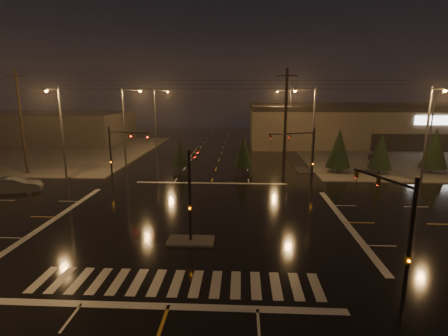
{
  "coord_description": "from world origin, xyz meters",
  "views": [
    {
      "loc": [
        3.22,
        -24.89,
        9.42
      ],
      "look_at": [
        1.7,
        4.81,
        3.0
      ],
      "focal_mm": 28.0,
      "sensor_mm": 36.0,
      "label": 1
    }
  ],
  "objects": [
    {
      "name": "conifer_4",
      "position": [
        3.42,
        16.11,
        2.53
      ],
      "size": [
        2.35,
        2.35,
        4.37
      ],
      "color": "black",
      "rests_on": "ground"
    },
    {
      "name": "streetlight_3",
      "position": [
        11.18,
        16.0,
        5.8
      ],
      "size": [
        2.77,
        0.32,
        10.0
      ],
      "color": "#38383A",
      "rests_on": "ground"
    },
    {
      "name": "streetlight_5",
      "position": [
        -16.0,
        11.18,
        5.8
      ],
      "size": [
        0.32,
        2.77,
        10.0
      ],
      "color": "#38383A",
      "rests_on": "ground"
    },
    {
      "name": "streetlight_6",
      "position": [
        22.0,
        11.18,
        5.8
      ],
      "size": [
        0.32,
        2.77,
        10.0
      ],
      "color": "#38383A",
      "rests_on": "ground"
    },
    {
      "name": "median_island",
      "position": [
        0.0,
        -4.0,
        0.07
      ],
      "size": [
        3.0,
        1.6,
        0.15
      ],
      "primitive_type": "cube",
      "color": "#47453F",
      "rests_on": "ground"
    },
    {
      "name": "sidewalk_nw",
      "position": [
        -30.0,
        30.0,
        0.06
      ],
      "size": [
        36.0,
        36.0,
        0.12
      ],
      "primitive_type": "cube",
      "color": "#47453F",
      "rests_on": "ground"
    },
    {
      "name": "signal_mast_median",
      "position": [
        0.0,
        -3.07,
        3.75
      ],
      "size": [
        0.25,
        4.59,
        6.0
      ],
      "color": "black",
      "rests_on": "ground"
    },
    {
      "name": "conifer_2",
      "position": [
        26.0,
        17.02,
        3.06
      ],
      "size": [
        3.03,
        3.03,
        5.43
      ],
      "color": "black",
      "rests_on": "ground"
    },
    {
      "name": "conifer_3",
      "position": [
        -4.26,
        16.41,
        2.23
      ],
      "size": [
        1.96,
        1.96,
        3.76
      ],
      "color": "black",
      "rests_on": "ground"
    },
    {
      "name": "streetlight_4",
      "position": [
        11.18,
        36.0,
        5.8
      ],
      "size": [
        2.77,
        0.32,
        10.0
      ],
      "color": "#38383A",
      "rests_on": "ground"
    },
    {
      "name": "sidewalk_ne",
      "position": [
        30.0,
        30.0,
        0.06
      ],
      "size": [
        36.0,
        36.0,
        0.12
      ],
      "primitive_type": "cube",
      "color": "#47453F",
      "rests_on": "ground"
    },
    {
      "name": "signal_mast_se",
      "position": [
        10.23,
        -9.75,
        3.71
      ],
      "size": [
        1.55,
        3.87,
        6.0
      ],
      "color": "black",
      "rests_on": "ground"
    },
    {
      "name": "commercial_block",
      "position": [
        -35.0,
        42.0,
        2.8
      ],
      "size": [
        30.0,
        18.0,
        5.6
      ],
      "primitive_type": "cube",
      "color": "#45403C",
      "rests_on": "ground"
    },
    {
      "name": "car_crossing",
      "position": [
        -18.38,
        6.08,
        0.8
      ],
      "size": [
        5.14,
        3.33,
        1.6
      ],
      "primitive_type": "imported",
      "rotation": [
        0.0,
        0.0,
        1.94
      ],
      "color": "#54585B",
      "rests_on": "ground"
    },
    {
      "name": "stop_bar_far",
      "position": [
        0.0,
        11.0,
        0.01
      ],
      "size": [
        16.0,
        0.5,
        0.01
      ],
      "primitive_type": "cube",
      "color": "beige",
      "rests_on": "ground"
    },
    {
      "name": "conifer_0",
      "position": [
        14.76,
        16.7,
        2.99
      ],
      "size": [
        2.93,
        2.93,
        5.28
      ],
      "color": "black",
      "rests_on": "ground"
    },
    {
      "name": "ground",
      "position": [
        0.0,
        0.0,
        0.0
      ],
      "size": [
        140.0,
        140.0,
        0.0
      ],
      "primitive_type": "plane",
      "color": "black",
      "rests_on": "ground"
    },
    {
      "name": "conifer_1",
      "position": [
        19.44,
        16.17,
        2.77
      ],
      "size": [
        2.65,
        2.65,
        4.84
      ],
      "color": "black",
      "rests_on": "ground"
    },
    {
      "name": "streetlight_2",
      "position": [
        -11.18,
        34.0,
        5.8
      ],
      "size": [
        2.77,
        0.32,
        10.0
      ],
      "color": "#38383A",
      "rests_on": "ground"
    },
    {
      "name": "signal_mast_nw",
      "position": [
        -9.5,
        10.14,
        3.79
      ],
      "size": [
        4.84,
        1.86,
        6.0
      ],
      "color": "black",
      "rests_on": "ground"
    },
    {
      "name": "signal_mast_ne",
      "position": [
        9.5,
        10.14,
        3.79
      ],
      "size": [
        4.84,
        1.86,
        6.0
      ],
      "color": "black",
      "rests_on": "ground"
    },
    {
      "name": "streetlight_1",
      "position": [
        -11.18,
        18.0,
        5.8
      ],
      "size": [
        2.77,
        0.32,
        10.0
      ],
      "color": "#38383A",
      "rests_on": "ground"
    },
    {
      "name": "crosswalk",
      "position": [
        0.0,
        -9.0,
        0.01
      ],
      "size": [
        15.0,
        2.6,
        0.01
      ],
      "primitive_type": "cube",
      "color": "beige",
      "rests_on": "ground"
    },
    {
      "name": "utility_pole_1",
      "position": [
        8.0,
        14.0,
        6.13
      ],
      "size": [
        2.2,
        0.32,
        12.0
      ],
      "color": "black",
      "rests_on": "ground"
    },
    {
      "name": "utility_pole_0",
      "position": [
        -22.0,
        14.0,
        6.13
      ],
      "size": [
        2.2,
        0.32,
        12.0
      ],
      "color": "black",
      "rests_on": "ground"
    },
    {
      "name": "car_parked",
      "position": [
        21.89,
        22.83,
        0.68
      ],
      "size": [
        1.84,
        4.1,
        1.37
      ],
      "primitive_type": "imported",
      "rotation": [
        0.0,
        0.0,
        0.06
      ],
      "color": "black",
      "rests_on": "ground"
    },
    {
      "name": "stop_bar_near",
      "position": [
        0.0,
        -11.0,
        0.01
      ],
      "size": [
        16.0,
        0.5,
        0.01
      ],
      "primitive_type": "cube",
      "color": "beige",
      "rests_on": "ground"
    },
    {
      "name": "retail_building",
      "position": [
        35.0,
        45.99,
        3.84
      ],
      "size": [
        60.2,
        28.3,
        7.2
      ],
      "color": "#716750",
      "rests_on": "ground"
    }
  ]
}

